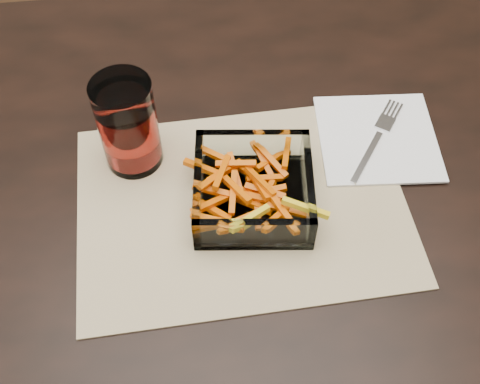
# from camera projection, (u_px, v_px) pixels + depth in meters

# --- Properties ---
(dining_table) EXTENTS (1.60, 0.90, 0.75)m
(dining_table) POSITION_uv_depth(u_px,v_px,m) (250.00, 213.00, 0.93)
(dining_table) COLOR black
(dining_table) RESTS_ON ground
(placemat) EXTENTS (0.46, 0.34, 0.00)m
(placemat) POSITION_uv_depth(u_px,v_px,m) (242.00, 204.00, 0.83)
(placemat) COLOR tan
(placemat) RESTS_ON dining_table
(glass_bowl) EXTENTS (0.17, 0.17, 0.06)m
(glass_bowl) POSITION_uv_depth(u_px,v_px,m) (253.00, 191.00, 0.81)
(glass_bowl) COLOR white
(glass_bowl) RESTS_ON placemat
(tumbler) EXTENTS (0.08, 0.08, 0.14)m
(tumbler) POSITION_uv_depth(u_px,v_px,m) (128.00, 127.00, 0.82)
(tumbler) COLOR white
(tumbler) RESTS_ON placemat
(napkin) EXTENTS (0.19, 0.19, 0.00)m
(napkin) POSITION_uv_depth(u_px,v_px,m) (377.00, 138.00, 0.90)
(napkin) COLOR white
(napkin) RESTS_ON placemat
(fork) EXTENTS (0.12, 0.15, 0.00)m
(fork) POSITION_uv_depth(u_px,v_px,m) (377.00, 137.00, 0.89)
(fork) COLOR silver
(fork) RESTS_ON napkin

